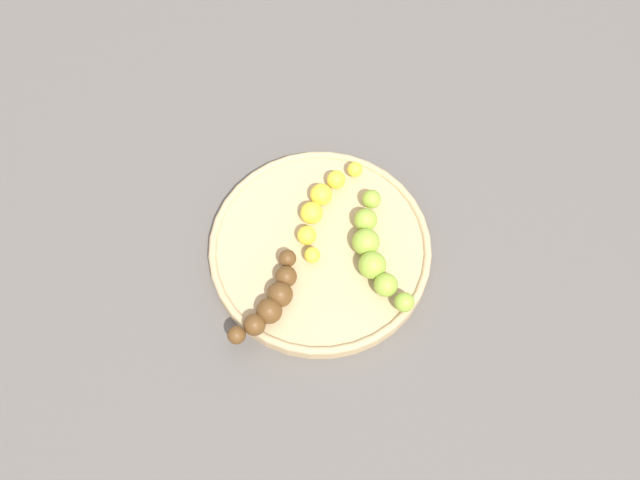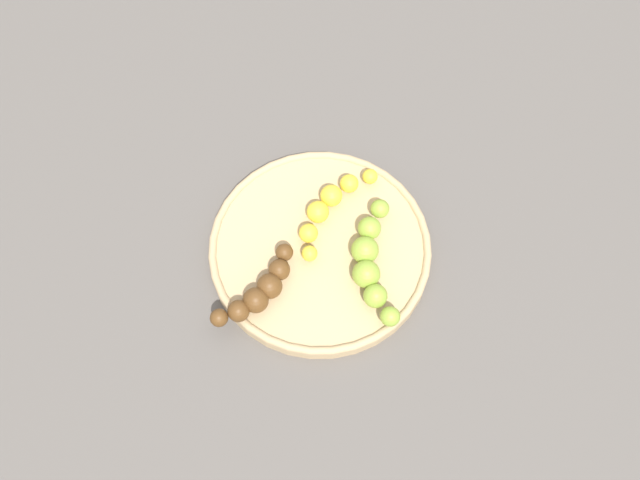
{
  "view_description": "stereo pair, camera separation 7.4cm",
  "coord_description": "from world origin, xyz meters",
  "px_view_note": "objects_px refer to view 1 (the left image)",
  "views": [
    {
      "loc": [
        0.34,
        0.18,
        0.84
      ],
      "look_at": [
        0.0,
        0.0,
        0.04
      ],
      "focal_mm": 40.64,
      "sensor_mm": 36.0,
      "label": 1
    },
    {
      "loc": [
        0.3,
        0.24,
        0.84
      ],
      "look_at": [
        0.0,
        0.0,
        0.04
      ],
      "focal_mm": 40.64,
      "sensor_mm": 36.0,
      "label": 2
    }
  ],
  "objects_px": {
    "fruit_bowl": "(320,249)",
    "banana_overripe": "(271,301)",
    "banana_green": "(374,252)",
    "banana_yellow": "(321,206)"
  },
  "relations": [
    {
      "from": "fruit_bowl",
      "to": "banana_yellow",
      "type": "distance_m",
      "value": 0.05
    },
    {
      "from": "banana_overripe",
      "to": "banana_green",
      "type": "height_order",
      "value": "banana_green"
    },
    {
      "from": "fruit_bowl",
      "to": "banana_yellow",
      "type": "xyz_separation_m",
      "value": [
        -0.05,
        -0.02,
        0.02
      ]
    },
    {
      "from": "fruit_bowl",
      "to": "banana_overripe",
      "type": "height_order",
      "value": "banana_overripe"
    },
    {
      "from": "banana_yellow",
      "to": "fruit_bowl",
      "type": "bearing_deg",
      "value": 113.08
    },
    {
      "from": "fruit_bowl",
      "to": "banana_green",
      "type": "xyz_separation_m",
      "value": [
        -0.02,
        0.07,
        0.02
      ]
    },
    {
      "from": "banana_overripe",
      "to": "banana_green",
      "type": "relative_size",
      "value": 1.03
    },
    {
      "from": "fruit_bowl",
      "to": "banana_green",
      "type": "distance_m",
      "value": 0.07
    },
    {
      "from": "banana_yellow",
      "to": "banana_overripe",
      "type": "height_order",
      "value": "banana_overripe"
    },
    {
      "from": "banana_yellow",
      "to": "banana_overripe",
      "type": "xyz_separation_m",
      "value": [
        0.14,
        0.01,
        0.0
      ]
    }
  ]
}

